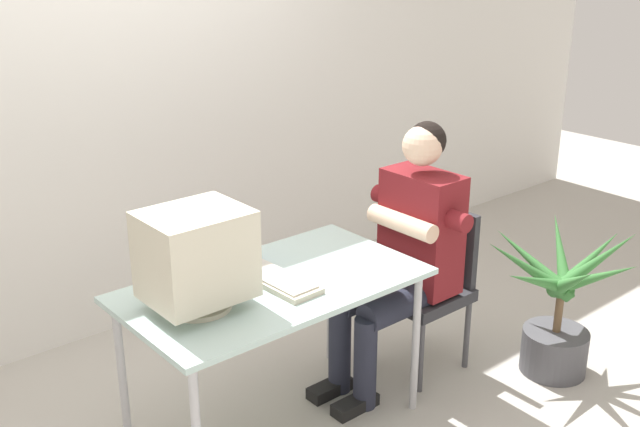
{
  "coord_description": "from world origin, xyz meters",
  "views": [
    {
      "loc": [
        -1.73,
        -2.35,
        2.11
      ],
      "look_at": [
        0.26,
        0.0,
        0.98
      ],
      "focal_mm": 42.3,
      "sensor_mm": 36.0,
      "label": 1
    }
  ],
  "objects_px": {
    "potted_plant": "(558,311)",
    "desk_mug": "(246,252)",
    "desk": "(274,295)",
    "crt_monitor": "(196,255)",
    "office_chair": "(429,280)",
    "person_seated": "(405,249)",
    "keyboard": "(277,280)"
  },
  "relations": [
    {
      "from": "desk",
      "to": "office_chair",
      "type": "distance_m",
      "value": 0.97
    },
    {
      "from": "desk_mug",
      "to": "office_chair",
      "type": "bearing_deg",
      "value": -17.68
    },
    {
      "from": "office_chair",
      "to": "crt_monitor",
      "type": "bearing_deg",
      "value": 177.72
    },
    {
      "from": "crt_monitor",
      "to": "person_seated",
      "type": "distance_m",
      "value": 1.16
    },
    {
      "from": "desk",
      "to": "person_seated",
      "type": "xyz_separation_m",
      "value": [
        0.76,
        -0.05,
        0.02
      ]
    },
    {
      "from": "desk",
      "to": "crt_monitor",
      "type": "height_order",
      "value": "crt_monitor"
    },
    {
      "from": "desk",
      "to": "keyboard",
      "type": "relative_size",
      "value": 3.03
    },
    {
      "from": "office_chair",
      "to": "potted_plant",
      "type": "relative_size",
      "value": 1.01
    },
    {
      "from": "crt_monitor",
      "to": "desk_mug",
      "type": "xyz_separation_m",
      "value": [
        0.4,
        0.24,
        -0.17
      ]
    },
    {
      "from": "potted_plant",
      "to": "keyboard",
      "type": "bearing_deg",
      "value": 159.24
    },
    {
      "from": "crt_monitor",
      "to": "desk_mug",
      "type": "bearing_deg",
      "value": 31.35
    },
    {
      "from": "person_seated",
      "to": "potted_plant",
      "type": "distance_m",
      "value": 0.86
    },
    {
      "from": "person_seated",
      "to": "desk",
      "type": "bearing_deg",
      "value": 176.3
    },
    {
      "from": "desk",
      "to": "potted_plant",
      "type": "xyz_separation_m",
      "value": [
        1.38,
        -0.54,
        -0.33
      ]
    },
    {
      "from": "crt_monitor",
      "to": "person_seated",
      "type": "relative_size",
      "value": 0.31
    },
    {
      "from": "keyboard",
      "to": "potted_plant",
      "type": "height_order",
      "value": "potted_plant"
    },
    {
      "from": "office_chair",
      "to": "desk",
      "type": "bearing_deg",
      "value": 177.04
    },
    {
      "from": "desk_mug",
      "to": "person_seated",
      "type": "bearing_deg",
      "value": -21.87
    },
    {
      "from": "crt_monitor",
      "to": "person_seated",
      "type": "xyz_separation_m",
      "value": [
        1.13,
        -0.05,
        -0.26
      ]
    },
    {
      "from": "desk_mug",
      "to": "desk",
      "type": "bearing_deg",
      "value": -97.33
    },
    {
      "from": "potted_plant",
      "to": "desk_mug",
      "type": "height_order",
      "value": "desk_mug"
    },
    {
      "from": "desk",
      "to": "desk_mug",
      "type": "relative_size",
      "value": 12.08
    },
    {
      "from": "person_seated",
      "to": "potted_plant",
      "type": "xyz_separation_m",
      "value": [
        0.62,
        -0.49,
        -0.35
      ]
    },
    {
      "from": "person_seated",
      "to": "office_chair",
      "type": "bearing_deg",
      "value": -0.0
    },
    {
      "from": "person_seated",
      "to": "crt_monitor",
      "type": "bearing_deg",
      "value": 177.33
    },
    {
      "from": "crt_monitor",
      "to": "desk_mug",
      "type": "relative_size",
      "value": 3.8
    },
    {
      "from": "desk",
      "to": "crt_monitor",
      "type": "xyz_separation_m",
      "value": [
        -0.36,
        0.0,
        0.28
      ]
    },
    {
      "from": "desk",
      "to": "keyboard",
      "type": "bearing_deg",
      "value": -73.47
    },
    {
      "from": "desk",
      "to": "desk_mug",
      "type": "distance_m",
      "value": 0.27
    },
    {
      "from": "desk",
      "to": "crt_monitor",
      "type": "bearing_deg",
      "value": 179.49
    },
    {
      "from": "office_chair",
      "to": "desk_mug",
      "type": "distance_m",
      "value": 1.02
    },
    {
      "from": "office_chair",
      "to": "person_seated",
      "type": "bearing_deg",
      "value": 180.0
    }
  ]
}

